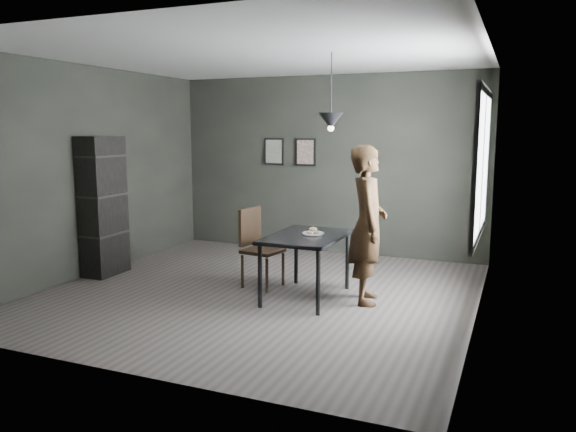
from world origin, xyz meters
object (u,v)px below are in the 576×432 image
at_px(wood_chair, 257,242).
at_px(shelf_unit, 103,206).
at_px(white_plate, 313,234).
at_px(woman, 368,225).
at_px(pendant_lamp, 331,121).
at_px(cafe_table, 306,242).

distance_m(wood_chair, shelf_unit, 2.21).
relative_size(white_plate, woman, 0.13).
xyz_separation_m(wood_chair, shelf_unit, (-2.16, -0.27, 0.37)).
bearing_deg(shelf_unit, pendant_lamp, 0.70).
relative_size(woman, shelf_unit, 0.96).
bearing_deg(woman, wood_chair, 68.70).
height_order(wood_chair, shelf_unit, shelf_unit).
height_order(cafe_table, woman, woman).
bearing_deg(white_plate, shelf_unit, -178.49).
height_order(cafe_table, pendant_lamp, pendant_lamp).
xyz_separation_m(white_plate, wood_chair, (-0.82, 0.19, -0.19)).
xyz_separation_m(cafe_table, wood_chair, (-0.76, 0.25, -0.11)).
bearing_deg(shelf_unit, woman, 0.85).
height_order(white_plate, shelf_unit, shelf_unit).
bearing_deg(wood_chair, woman, 4.40).
xyz_separation_m(woman, shelf_unit, (-3.61, -0.14, 0.04)).
xyz_separation_m(cafe_table, shelf_unit, (-2.92, -0.02, 0.26)).
xyz_separation_m(cafe_table, white_plate, (0.06, 0.06, 0.08)).
bearing_deg(wood_chair, cafe_table, -8.99).
bearing_deg(pendant_lamp, cafe_table, -158.20).
height_order(white_plate, wood_chair, wood_chair).
bearing_deg(woman, pendant_lamp, 76.94).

